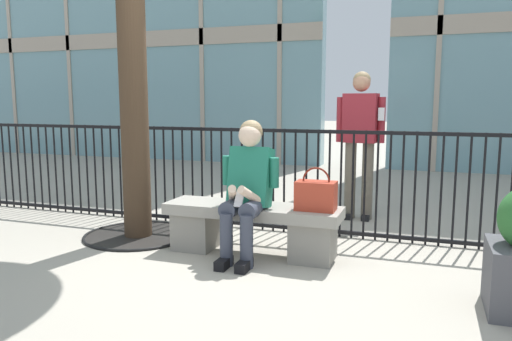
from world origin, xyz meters
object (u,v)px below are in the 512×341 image
at_px(stone_bench, 252,224).
at_px(bystander_at_railing, 360,134).
at_px(seated_person_with_phone, 247,185).
at_px(handbag_on_bench, 316,195).

distance_m(stone_bench, bystander_at_railing, 1.98).
bearing_deg(stone_bench, seated_person_with_phone, -91.72).
xyz_separation_m(seated_person_with_phone, bystander_at_railing, (0.72, 1.82, 0.35)).
relative_size(stone_bench, bystander_at_railing, 0.94).
distance_m(stone_bench, handbag_on_bench, 0.66).
height_order(handbag_on_bench, bystander_at_railing, bystander_at_railing).
relative_size(stone_bench, seated_person_with_phone, 1.32).
bearing_deg(handbag_on_bench, bystander_at_railing, 85.38).
xyz_separation_m(seated_person_with_phone, handbag_on_bench, (0.58, 0.12, -0.07)).
bearing_deg(handbag_on_bench, stone_bench, 179.01).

